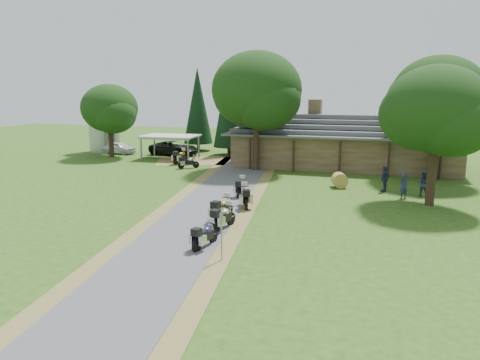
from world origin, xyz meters
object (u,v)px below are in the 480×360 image
(motorcycle_carport_a, at_px, (180,156))
(motorcycle_row_b, at_px, (223,216))
(lodge, at_px, (345,140))
(car_white_sedan, at_px, (118,146))
(motorcycle_row_e, at_px, (241,186))
(motorcycle_carport_b, at_px, (188,162))
(motorcycle_row_a, at_px, (205,234))
(silo, at_px, (104,121))
(carport, at_px, (170,147))
(hay_bale, at_px, (340,180))
(car_dark_suv, at_px, (174,145))
(motorcycle_row_d, at_px, (245,196))
(motorcycle_row_c, at_px, (222,208))

(motorcycle_carport_a, bearing_deg, motorcycle_row_b, -142.44)
(lodge, height_order, car_white_sedan, lodge)
(motorcycle_row_e, xyz_separation_m, motorcycle_carport_b, (-7.89, 9.25, -0.06))
(motorcycle_row_a, relative_size, motorcycle_row_e, 0.95)
(motorcycle_row_a, bearing_deg, car_white_sedan, 48.84)
(motorcycle_row_a, bearing_deg, silo, 50.83)
(silo, bearing_deg, motorcycle_carport_a, -24.41)
(motorcycle_row_a, distance_m, motorcycle_carport_b, 21.95)
(carport, bearing_deg, motorcycle_carport_b, -52.76)
(silo, bearing_deg, car_white_sedan, -24.16)
(lodge, relative_size, hay_bale, 19.46)
(silo, bearing_deg, motorcycle_row_a, -49.93)
(silo, height_order, car_dark_suv, silo)
(carport, xyz_separation_m, motorcycle_row_b, (13.40, -21.80, -0.54))
(motorcycle_row_d, xyz_separation_m, motorcycle_carport_a, (-10.89, 14.41, 0.01))
(car_dark_suv, height_order, hay_bale, car_dark_suv)
(motorcycle_row_d, bearing_deg, motorcycle_row_a, 161.60)
(car_white_sedan, bearing_deg, motorcycle_row_e, -121.69)
(silo, bearing_deg, hay_bale, -23.68)
(motorcycle_row_a, bearing_deg, motorcycle_carport_b, 36.08)
(car_white_sedan, distance_m, motorcycle_carport_b, 13.23)
(car_white_sedan, xyz_separation_m, motorcycle_row_a, (20.79, -26.54, -0.22))
(car_dark_suv, xyz_separation_m, motorcycle_row_b, (14.21, -24.39, -0.47))
(carport, height_order, motorcycle_carport_a, carport)
(car_white_sedan, relative_size, car_dark_suv, 0.84)
(lodge, relative_size, motorcycle_row_b, 10.59)
(silo, height_order, carport, silo)
(motorcycle_carport_b, bearing_deg, silo, 115.14)
(silo, height_order, car_white_sedan, silo)
(motorcycle_row_b, bearing_deg, motorcycle_carport_a, 41.31)
(carport, xyz_separation_m, motorcycle_carport_b, (4.14, -4.93, -0.62))
(motorcycle_row_a, relative_size, motorcycle_row_d, 0.88)
(motorcycle_row_b, bearing_deg, motorcycle_row_a, -166.22)
(motorcycle_row_b, relative_size, motorcycle_row_c, 0.96)
(lodge, distance_m, motorcycle_carport_b, 14.79)
(hay_bale, bearing_deg, motorcycle_row_a, -107.05)
(car_white_sedan, relative_size, motorcycle_row_a, 2.77)
(motorcycle_row_e, bearing_deg, motorcycle_row_c, -178.90)
(motorcycle_carport_a, bearing_deg, motorcycle_carport_b, -133.98)
(motorcycle_row_e, bearing_deg, silo, 45.72)
(lodge, distance_m, silo, 27.54)
(silo, xyz_separation_m, carport, (9.72, -2.87, -2.29))
(carport, relative_size, motorcycle_carport_a, 2.65)
(silo, bearing_deg, carport, -16.46)
(motorcycle_row_a, height_order, motorcycle_row_d, motorcycle_row_d)
(car_dark_suv, height_order, motorcycle_carport_a, car_dark_suv)
(silo, bearing_deg, motorcycle_carport_b, -29.36)
(motorcycle_row_b, distance_m, motorcycle_row_c, 1.66)
(car_white_sedan, xyz_separation_m, hay_bale, (25.51, -11.16, -0.30))
(motorcycle_carport_a, bearing_deg, motorcycle_row_a, -145.61)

